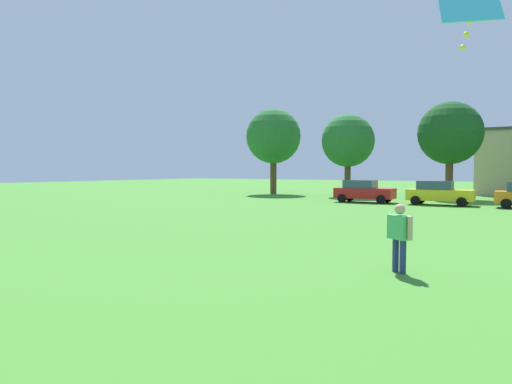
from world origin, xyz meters
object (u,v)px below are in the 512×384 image
parked_car_red_0 (364,191)px  parked_car_yellow_1 (439,193)px  adult_bystander (400,232)px  tree_left (348,141)px  tree_far_left (273,137)px  kite (469,11)px  tree_right (450,133)px

parked_car_red_0 → parked_car_yellow_1: same height
adult_bystander → tree_left: (-11.69, 29.41, 4.18)m
adult_bystander → parked_car_red_0: 23.50m
parked_car_yellow_1 → tree_far_left: bearing=157.4°
adult_bystander → kite: size_ratio=1.46×
kite → tree_far_left: (-21.18, 31.22, 0.65)m
adult_bystander → kite: (1.57, -1.80, 4.25)m
parked_car_yellow_1 → kite: bearing=-80.2°
tree_left → tree_far_left: bearing=179.9°
kite → tree_far_left: 37.73m
kite → parked_car_yellow_1: 24.89m
adult_bystander → tree_left: tree_left is taller
adult_bystander → tree_far_left: bearing=157.4°
parked_car_red_0 → tree_far_left: 14.70m
parked_car_red_0 → tree_left: 9.26m
adult_bystander → parked_car_yellow_1: bearing=130.3°
tree_left → tree_right: 8.75m
parked_car_yellow_1 → tree_left: bearing=142.2°
adult_bystander → tree_right: tree_right is taller
kite → parked_car_red_0: 26.10m
parked_car_red_0 → parked_car_yellow_1: size_ratio=1.00×
adult_bystander → tree_right: (-2.97, 29.93, 4.55)m
kite → tree_left: 33.91m
tree_right → parked_car_red_0: bearing=-122.2°
kite → parked_car_red_0: (-9.43, 23.95, -4.36)m
parked_car_yellow_1 → adult_bystander: bearing=-83.4°
kite → tree_far_left: bearing=124.2°
tree_left → kite: bearing=-67.0°
kite → tree_right: size_ratio=0.14×
parked_car_red_0 → tree_right: (4.89, 7.78, 4.65)m
kite → parked_car_yellow_1: kite is taller
kite → tree_right: 32.06m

